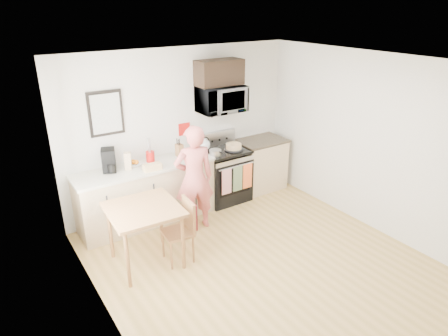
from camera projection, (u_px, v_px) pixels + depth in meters
floor at (268, 268)px, 5.21m from camera, size 4.60×4.60×0.00m
back_wall at (181, 129)px, 6.48m from camera, size 4.00×0.04×2.60m
left_wall at (107, 226)px, 3.69m from camera, size 0.04×4.60×2.60m
right_wall at (380, 146)px, 5.73m from camera, size 0.04×4.60×2.60m
ceiling at (279, 65)px, 4.21m from camera, size 4.00×4.60×0.04m
window at (83, 172)px, 4.23m from camera, size 0.06×1.40×1.50m
cabinet_left at (147, 195)px, 6.17m from camera, size 2.10×0.60×0.90m
countertop_left at (144, 167)px, 5.99m from camera, size 2.14×0.64×0.04m
cabinet_right at (260, 165)px, 7.31m from camera, size 0.84×0.60×0.90m
countertop_right at (261, 141)px, 7.13m from camera, size 0.88×0.64×0.04m
range at (224, 176)px, 6.89m from camera, size 0.76×0.70×1.16m
microwave at (221, 99)px, 6.45m from camera, size 0.76×0.51×0.42m
upper_cabinet at (219, 72)px, 6.33m from camera, size 0.76×0.35×0.40m
wall_art at (106, 113)px, 5.67m from camera, size 0.50×0.04×0.65m
wall_trivet at (184, 129)px, 6.49m from camera, size 0.20×0.02×0.20m
person at (194, 178)px, 5.88m from camera, size 0.67×0.53×1.62m
dining_table at (144, 214)px, 5.06m from camera, size 0.88×0.88×0.82m
chair at (186, 221)px, 5.23m from camera, size 0.44×0.40×0.86m
knife_block at (179, 150)px, 6.33m from camera, size 0.10×0.13×0.20m
utensil_crock at (150, 152)px, 6.09m from camera, size 0.13×0.13×0.39m
fruit_bowl at (134, 164)px, 5.97m from camera, size 0.24×0.24×0.10m
milk_carton at (128, 161)px, 5.82m from camera, size 0.13×0.13×0.26m
coffee_maker at (109, 161)px, 5.74m from camera, size 0.25×0.31×0.34m
bread_bag at (152, 167)px, 5.82m from camera, size 0.27×0.12×0.10m
cake at (234, 147)px, 6.66m from camera, size 0.32×0.32×0.10m
kettle at (205, 144)px, 6.65m from camera, size 0.18×0.18×0.23m
pot at (215, 153)px, 6.41m from camera, size 0.19×0.33×0.10m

